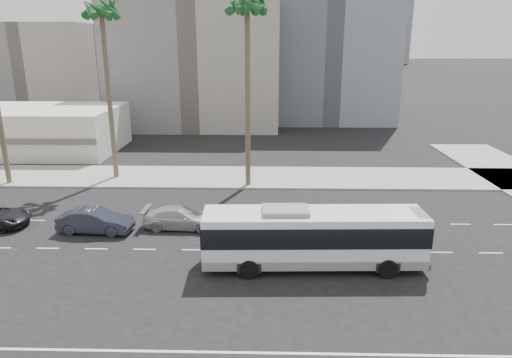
{
  "coord_description": "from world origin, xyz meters",
  "views": [
    {
      "loc": [
        -1.57,
        -25.14,
        12.16
      ],
      "look_at": [
        -2.26,
        4.0,
        3.36
      ],
      "focal_mm": 31.79,
      "sensor_mm": 36.0,
      "label": 1
    }
  ],
  "objects_px": {
    "palm_near": "(247,9)",
    "palm_mid": "(101,14)",
    "city_bus": "(313,236)",
    "car_b": "(95,221)",
    "car_a": "(180,218)"
  },
  "relations": [
    {
      "from": "city_bus",
      "to": "palm_mid",
      "type": "relative_size",
      "value": 0.77
    },
    {
      "from": "car_a",
      "to": "palm_near",
      "type": "distance_m",
      "value": 17.48
    },
    {
      "from": "car_b",
      "to": "car_a",
      "type": "bearing_deg",
      "value": -76.35
    },
    {
      "from": "city_bus",
      "to": "car_b",
      "type": "bearing_deg",
      "value": 160.24
    },
    {
      "from": "city_bus",
      "to": "car_a",
      "type": "distance_m",
      "value": 10.12
    },
    {
      "from": "car_b",
      "to": "palm_near",
      "type": "distance_m",
      "value": 19.95
    },
    {
      "from": "car_a",
      "to": "palm_mid",
      "type": "relative_size",
      "value": 0.31
    },
    {
      "from": "car_b",
      "to": "palm_mid",
      "type": "distance_m",
      "value": 18.76
    },
    {
      "from": "car_a",
      "to": "palm_near",
      "type": "bearing_deg",
      "value": -22.27
    },
    {
      "from": "palm_mid",
      "to": "car_a",
      "type": "bearing_deg",
      "value": -55.02
    },
    {
      "from": "city_bus",
      "to": "palm_mid",
      "type": "bearing_deg",
      "value": 132.4
    },
    {
      "from": "palm_mid",
      "to": "city_bus",
      "type": "bearing_deg",
      "value": -45.73
    },
    {
      "from": "palm_near",
      "to": "palm_mid",
      "type": "xyz_separation_m",
      "value": [
        -12.42,
        2.1,
        -0.26
      ]
    },
    {
      "from": "palm_near",
      "to": "car_b",
      "type": "bearing_deg",
      "value": -132.88
    },
    {
      "from": "city_bus",
      "to": "palm_near",
      "type": "relative_size",
      "value": 0.76
    }
  ]
}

